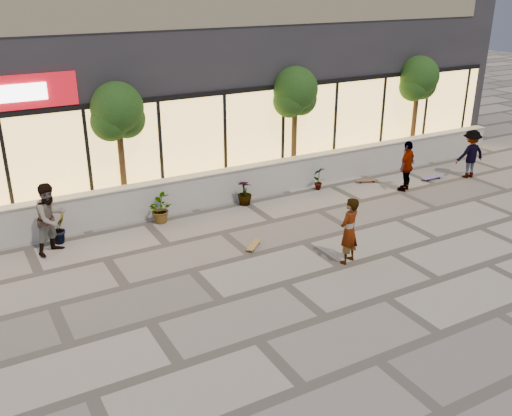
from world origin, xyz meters
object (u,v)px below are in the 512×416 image
skateboard_center (254,245)px  skateboard_right_far (432,177)px  tree_mideast (295,95)px  skateboard_right_near (367,180)px  skater_left (51,218)px  skater_right_far (470,154)px  tree_midwest (118,114)px  skater_right_near (407,166)px  skater_center (349,231)px  tree_east (418,81)px

skateboard_center → skateboard_right_far: (8.10, 1.67, 0.01)m
tree_mideast → skateboard_right_near: 3.87m
skater_left → skater_right_far: (14.01, -1.02, -0.08)m
tree_midwest → skater_right_far: tree_midwest is taller
skateboard_center → skateboard_right_near: size_ratio=0.88×
tree_midwest → tree_mideast: (6.00, 0.00, 0.00)m
skater_right_near → tree_midwest: bearing=-42.3°
skater_right_far → skater_center: bearing=29.9°
skater_right_near → skateboard_right_far: (1.59, 0.33, -0.76)m
tree_east → skater_right_near: tree_east is taller
skater_right_near → skateboard_center: size_ratio=2.49×
tree_mideast → skateboard_center: bearing=-133.4°
skater_left → skateboard_center: size_ratio=2.77×
tree_midwest → skateboard_right_near: size_ratio=5.08×
tree_east → skateboard_center: bearing=-156.5°
tree_mideast → skater_center: bearing=-110.4°
skateboard_right_far → skater_center: bearing=-151.3°
skateboard_right_far → tree_midwest: bearing=167.0°
tree_midwest → tree_mideast: same height
skateboard_right_near → tree_east: bearing=43.7°
skater_center → skateboard_center: 2.59m
tree_mideast → skater_right_near: size_ratio=2.32×
skater_center → skateboard_right_far: skater_center is taller
tree_east → skater_center: (-7.70, -5.91, -2.13)m
skater_right_far → skateboard_right_far: bearing=-9.1°
tree_midwest → tree_east: 11.50m
skater_left → skater_right_near: skater_left is taller
tree_east → skater_left: (-13.94, -1.76, -2.05)m
skater_left → skateboard_right_far: skater_left is taller
skater_center → skateboard_right_near: skater_center is taller
tree_east → skater_right_far: (0.08, -2.78, -2.13)m
tree_mideast → skateboard_right_far: tree_mideast is taller
skater_center → tree_east: bearing=-163.3°
skater_right_far → skateboard_center: 9.52m
skater_center → skater_right_far: size_ratio=1.00×
tree_mideast → tree_midwest: bearing=180.0°
tree_midwest → skater_right_near: tree_midwest is taller
tree_midwest → skateboard_right_far: tree_midwest is taller
tree_midwest → skater_right_near: 9.34m
skater_right_far → skater_left: bearing=3.8°
tree_midwest → skater_left: (-2.44, -1.76, -2.05)m
tree_east → skater_center: tree_east is taller
tree_mideast → skater_right_far: (5.58, -2.78, -2.13)m
skater_right_far → skateboard_right_near: (-3.51, 1.28, -0.78)m
tree_east → skater_left: bearing=-172.8°
skater_left → skateboard_center: skater_left is taller
skater_left → skateboard_right_far: 12.75m
skater_right_near → skater_left: bearing=-29.8°
tree_mideast → skater_left: tree_mideast is taller
tree_east → skateboard_right_far: bearing=-117.3°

